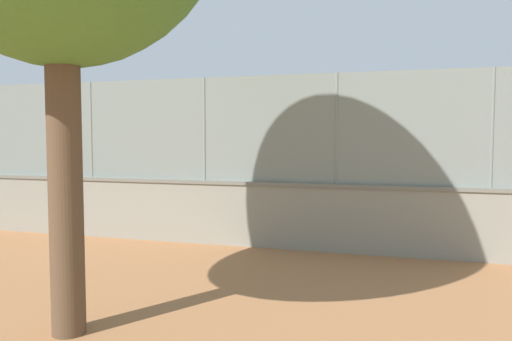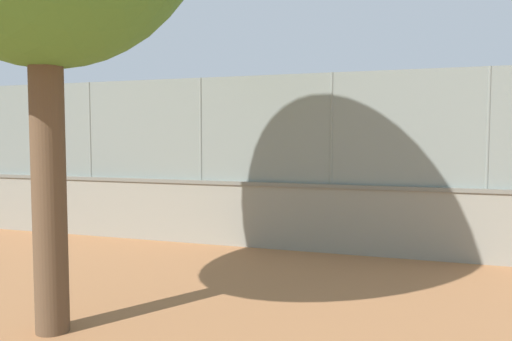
{
  "view_description": "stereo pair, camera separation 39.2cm",
  "coord_description": "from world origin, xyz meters",
  "px_view_note": "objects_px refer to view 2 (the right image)",
  "views": [
    {
      "loc": [
        -5.88,
        21.78,
        2.46
      ],
      "look_at": [
        -1.26,
        7.54,
        1.45
      ],
      "focal_mm": 35.43,
      "sensor_mm": 36.0,
      "label": 1
    },
    {
      "loc": [
        -6.25,
        21.65,
        2.46
      ],
      "look_at": [
        -1.26,
        7.54,
        1.45
      ],
      "focal_mm": 35.43,
      "sensor_mm": 36.0,
      "label": 2
    }
  ],
  "objects_px": {
    "player_crossing_court": "(396,186)",
    "player_at_service_line": "(267,188)",
    "player_near_wall_returning": "(286,176)",
    "sports_ball": "(252,175)",
    "spare_ball_by_wall": "(36,217)"
  },
  "relations": [
    {
      "from": "player_near_wall_returning",
      "to": "sports_ball",
      "type": "xyz_separation_m",
      "value": [
        1.19,
        0.7,
        0.04
      ]
    },
    {
      "from": "player_near_wall_returning",
      "to": "player_at_service_line",
      "type": "bearing_deg",
      "value": 100.77
    },
    {
      "from": "player_at_service_line",
      "to": "spare_ball_by_wall",
      "type": "height_order",
      "value": "player_at_service_line"
    },
    {
      "from": "player_crossing_court",
      "to": "sports_ball",
      "type": "bearing_deg",
      "value": -28.19
    },
    {
      "from": "player_crossing_court",
      "to": "player_at_service_line",
      "type": "relative_size",
      "value": 0.97
    },
    {
      "from": "player_crossing_court",
      "to": "spare_ball_by_wall",
      "type": "height_order",
      "value": "player_crossing_court"
    },
    {
      "from": "player_at_service_line",
      "to": "spare_ball_by_wall",
      "type": "relative_size",
      "value": 15.15
    },
    {
      "from": "player_crossing_court",
      "to": "sports_ball",
      "type": "xyz_separation_m",
      "value": [
        5.66,
        -3.03,
        -0.04
      ]
    },
    {
      "from": "player_near_wall_returning",
      "to": "player_crossing_court",
      "type": "relative_size",
      "value": 0.92
    },
    {
      "from": "sports_ball",
      "to": "spare_ball_by_wall",
      "type": "xyz_separation_m",
      "value": [
        4.5,
        6.63,
        -0.88
      ]
    },
    {
      "from": "spare_ball_by_wall",
      "to": "player_near_wall_returning",
      "type": "bearing_deg",
      "value": -127.82
    },
    {
      "from": "player_near_wall_returning",
      "to": "player_crossing_court",
      "type": "height_order",
      "value": "player_crossing_court"
    },
    {
      "from": "player_crossing_court",
      "to": "sports_ball",
      "type": "height_order",
      "value": "player_crossing_court"
    },
    {
      "from": "player_near_wall_returning",
      "to": "spare_ball_by_wall",
      "type": "xyz_separation_m",
      "value": [
        5.69,
        7.33,
        -0.84
      ]
    },
    {
      "from": "player_near_wall_returning",
      "to": "player_at_service_line",
      "type": "height_order",
      "value": "player_at_service_line"
    }
  ]
}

